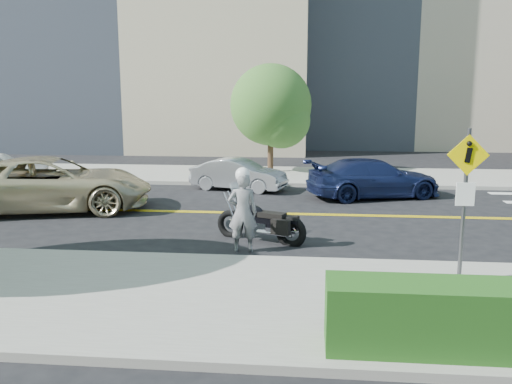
{
  "coord_description": "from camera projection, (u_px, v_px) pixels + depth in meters",
  "views": [
    {
      "loc": [
        1.22,
        -16.8,
        3.82
      ],
      "look_at": [
        -0.17,
        -2.73,
        1.2
      ],
      "focal_mm": 38.0,
      "sensor_mm": 36.0,
      "label": 1
    }
  ],
  "objects": [
    {
      "name": "sidewalk_near",
      "position": [
        240.0,
        300.0,
        9.9
      ],
      "size": [
        60.0,
        5.0,
        0.15
      ],
      "primitive_type": "cube",
      "color": "#9E9B91",
      "rests_on": "ground_plane"
    },
    {
      "name": "suv",
      "position": [
        52.0,
        184.0,
        17.55
      ],
      "size": [
        6.86,
        4.43,
        1.76
      ],
      "primitive_type": "imported",
      "rotation": [
        0.0,
        0.0,
        1.83
      ],
      "color": "#C2B48E",
      "rests_on": "ground"
    },
    {
      "name": "ground_plane",
      "position": [
        270.0,
        214.0,
        17.26
      ],
      "size": [
        120.0,
        120.0,
        0.0
      ],
      "primitive_type": "plane",
      "color": "black",
      "rests_on": "ground"
    },
    {
      "name": "motorcycle",
      "position": [
        261.0,
        213.0,
        13.95
      ],
      "size": [
        2.57,
        1.62,
        1.5
      ],
      "primitive_type": null,
      "rotation": [
        0.0,
        0.0,
        -0.39
      ],
      "color": "black",
      "rests_on": "ground"
    },
    {
      "name": "sidewalk_far",
      "position": [
        282.0,
        176.0,
        24.58
      ],
      "size": [
        60.0,
        5.0,
        0.15
      ],
      "primitive_type": "cube",
      "color": "#9E9B91",
      "rests_on": "ground_plane"
    },
    {
      "name": "parked_car_silver",
      "position": [
        239.0,
        174.0,
        21.3
      ],
      "size": [
        3.98,
        2.26,
        1.24
      ],
      "primitive_type": "imported",
      "rotation": [
        0.0,
        0.0,
        1.3
      ],
      "color": "#A1A3A8",
      "rests_on": "ground"
    },
    {
      "name": "motorcyclist",
      "position": [
        243.0,
        210.0,
        12.97
      ],
      "size": [
        0.76,
        0.54,
        2.07
      ],
      "rotation": [
        0.0,
        0.0,
        3.26
      ],
      "color": "#B1B1B6",
      "rests_on": "ground"
    },
    {
      "name": "parked_car_blue",
      "position": [
        374.0,
        178.0,
        19.78
      ],
      "size": [
        5.28,
        3.46,
        1.42
      ],
      "primitive_type": "imported",
      "rotation": [
        0.0,
        0.0,
        1.9
      ],
      "color": "navy",
      "rests_on": "ground"
    },
    {
      "name": "pedestrian_sign",
      "position": [
        465.0,
        191.0,
        10.32
      ],
      "size": [
        0.78,
        0.08,
        3.0
      ],
      "color": "#4C4C51",
      "rests_on": "sidewalk_near"
    },
    {
      "name": "tree_far_a",
      "position": [
        271.0,
        105.0,
        24.8
      ],
      "size": [
        3.73,
        3.73,
        5.1
      ],
      "rotation": [
        0.0,
        0.0,
        -0.19
      ],
      "color": "#382619",
      "rests_on": "ground"
    },
    {
      "name": "building_mid",
      "position": [
        404.0,
        7.0,
        40.1
      ],
      "size": [
        18.0,
        14.0,
        20.0
      ],
      "primitive_type": "cube",
      "color": "#A39984",
      "rests_on": "ground_plane"
    }
  ]
}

